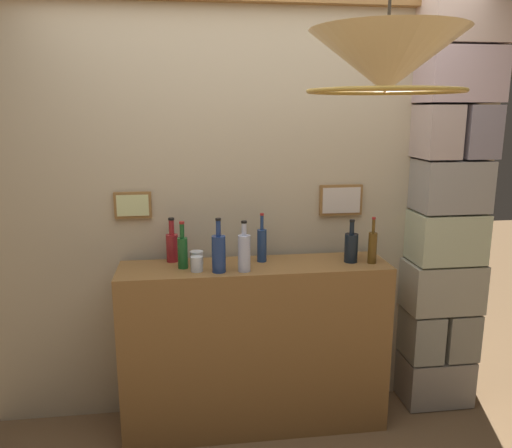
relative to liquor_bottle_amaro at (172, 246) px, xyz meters
name	(u,v)px	position (x,y,z in m)	size (l,w,h in m)	color
panelled_rear_partition	(249,194)	(0.46, 0.13, 0.27)	(3.10, 0.15, 2.59)	#BCAD8E
stone_pillar	(446,209)	(1.66, -0.02, 0.18)	(0.46, 0.34, 2.53)	gray
bar_shelf_unit	(255,347)	(0.46, -0.13, -0.60)	(1.54, 0.37, 1.01)	olive
liquor_bottle_amaro	(172,246)	(0.00, 0.00, 0.00)	(0.07, 0.07, 0.26)	maroon
liquor_bottle_scotch	(351,247)	(1.02, -0.15, 0.00)	(0.08, 0.08, 0.25)	black
liquor_bottle_port	(183,251)	(0.06, -0.14, 0.01)	(0.06, 0.06, 0.27)	#185222
liquor_bottle_vermouth	(219,252)	(0.25, -0.23, 0.02)	(0.08, 0.08, 0.30)	navy
liquor_bottle_bourbon	(372,246)	(1.14, -0.19, 0.00)	(0.05, 0.05, 0.27)	#5A3D13
liquor_bottle_whiskey	(262,244)	(0.51, -0.07, 0.01)	(0.06, 0.06, 0.29)	navy
liquor_bottle_mezcal	(244,252)	(0.39, -0.24, 0.02)	(0.07, 0.07, 0.28)	silver
glass_tumbler_rocks	(197,258)	(0.14, -0.07, -0.06)	(0.08, 0.08, 0.07)	silver
glass_tumbler_highball	(197,264)	(0.14, -0.20, -0.05)	(0.07, 0.07, 0.08)	silver
pendant_lamp	(386,63)	(0.84, -1.00, 0.93)	(0.58, 0.58, 0.66)	beige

